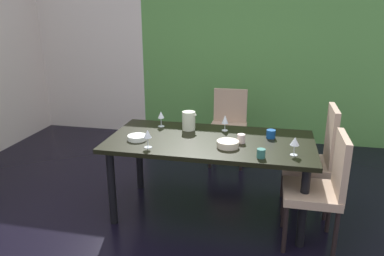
{
  "coord_description": "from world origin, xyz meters",
  "views": [
    {
      "loc": [
        0.79,
        -2.63,
        1.89
      ],
      "look_at": [
        0.11,
        0.51,
        0.85
      ],
      "focal_mm": 35.0,
      "sensor_mm": 36.0,
      "label": 1
    }
  ],
  "objects_px": {
    "chair_right_near": "(322,185)",
    "serving_bowl_south": "(228,144)",
    "wine_glass_right": "(148,135)",
    "wine_glass_left": "(295,142)",
    "wine_glass_west": "(225,120)",
    "cup_near_window": "(271,134)",
    "dining_table": "(210,148)",
    "chair_right_far": "(316,155)",
    "wine_glass_center": "(161,116)",
    "serving_bowl_front": "(137,138)",
    "cup_near_shelf": "(261,153)",
    "cup_north": "(241,138)",
    "pitcher_rear": "(189,121)",
    "chair_head_far": "(229,122)"
  },
  "relations": [
    {
      "from": "wine_glass_right",
      "to": "serving_bowl_front",
      "type": "relative_size",
      "value": 0.9
    },
    {
      "from": "wine_glass_west",
      "to": "cup_near_window",
      "type": "xyz_separation_m",
      "value": [
        0.44,
        -0.13,
        -0.07
      ]
    },
    {
      "from": "wine_glass_center",
      "to": "wine_glass_right",
      "type": "distance_m",
      "value": 0.59
    },
    {
      "from": "serving_bowl_south",
      "to": "cup_near_window",
      "type": "xyz_separation_m",
      "value": [
        0.36,
        0.31,
        0.01
      ]
    },
    {
      "from": "wine_glass_right",
      "to": "wine_glass_west",
      "type": "bearing_deg",
      "value": 45.75
    },
    {
      "from": "wine_glass_center",
      "to": "cup_near_window",
      "type": "height_order",
      "value": "wine_glass_center"
    },
    {
      "from": "dining_table",
      "to": "serving_bowl_front",
      "type": "relative_size",
      "value": 10.46
    },
    {
      "from": "serving_bowl_front",
      "to": "chair_right_far",
      "type": "bearing_deg",
      "value": 15.22
    },
    {
      "from": "chair_right_far",
      "to": "cup_near_window",
      "type": "relative_size",
      "value": 12.49
    },
    {
      "from": "wine_glass_right",
      "to": "serving_bowl_front",
      "type": "xyz_separation_m",
      "value": [
        -0.16,
        0.17,
        -0.1
      ]
    },
    {
      "from": "wine_glass_left",
      "to": "serving_bowl_south",
      "type": "height_order",
      "value": "wine_glass_left"
    },
    {
      "from": "wine_glass_center",
      "to": "wine_glass_west",
      "type": "xyz_separation_m",
      "value": [
        0.64,
        0.0,
        -0.01
      ]
    },
    {
      "from": "serving_bowl_front",
      "to": "pitcher_rear",
      "type": "distance_m",
      "value": 0.55
    },
    {
      "from": "serving_bowl_south",
      "to": "cup_near_window",
      "type": "height_order",
      "value": "cup_near_window"
    },
    {
      "from": "cup_near_window",
      "to": "wine_glass_right",
      "type": "bearing_deg",
      "value": -155.27
    },
    {
      "from": "serving_bowl_front",
      "to": "cup_north",
      "type": "xyz_separation_m",
      "value": [
        0.92,
        0.12,
        0.02
      ]
    },
    {
      "from": "wine_glass_right",
      "to": "wine_glass_left",
      "type": "bearing_deg",
      "value": 4.03
    },
    {
      "from": "chair_right_near",
      "to": "serving_bowl_front",
      "type": "bearing_deg",
      "value": 84.86
    },
    {
      "from": "cup_near_shelf",
      "to": "cup_near_window",
      "type": "bearing_deg",
      "value": 82.06
    },
    {
      "from": "chair_right_far",
      "to": "wine_glass_center",
      "type": "bearing_deg",
      "value": 90.51
    },
    {
      "from": "wine_glass_left",
      "to": "wine_glass_center",
      "type": "relative_size",
      "value": 0.97
    },
    {
      "from": "wine_glass_center",
      "to": "cup_near_shelf",
      "type": "bearing_deg",
      "value": -31.49
    },
    {
      "from": "dining_table",
      "to": "cup_near_shelf",
      "type": "relative_size",
      "value": 25.08
    },
    {
      "from": "serving_bowl_front",
      "to": "chair_right_near",
      "type": "bearing_deg",
      "value": -5.14
    },
    {
      "from": "chair_head_far",
      "to": "wine_glass_left",
      "type": "bearing_deg",
      "value": 114.5
    },
    {
      "from": "dining_table",
      "to": "chair_head_far",
      "type": "bearing_deg",
      "value": 89.25
    },
    {
      "from": "chair_right_near",
      "to": "wine_glass_right",
      "type": "distance_m",
      "value": 1.48
    },
    {
      "from": "wine_glass_center",
      "to": "cup_north",
      "type": "bearing_deg",
      "value": -20.23
    },
    {
      "from": "wine_glass_center",
      "to": "serving_bowl_front",
      "type": "distance_m",
      "value": 0.45
    },
    {
      "from": "cup_near_shelf",
      "to": "chair_right_near",
      "type": "bearing_deg",
      "value": 5.75
    },
    {
      "from": "dining_table",
      "to": "cup_near_shelf",
      "type": "bearing_deg",
      "value": -36.26
    },
    {
      "from": "wine_glass_left",
      "to": "cup_near_shelf",
      "type": "distance_m",
      "value": 0.29
    },
    {
      "from": "dining_table",
      "to": "wine_glass_right",
      "type": "xyz_separation_m",
      "value": [
        -0.49,
        -0.31,
        0.2
      ]
    },
    {
      "from": "chair_right_near",
      "to": "cup_north",
      "type": "bearing_deg",
      "value": 68.73
    },
    {
      "from": "wine_glass_right",
      "to": "serving_bowl_south",
      "type": "relative_size",
      "value": 0.83
    },
    {
      "from": "dining_table",
      "to": "chair_right_far",
      "type": "xyz_separation_m",
      "value": [
        0.97,
        0.29,
        -0.1
      ]
    },
    {
      "from": "serving_bowl_front",
      "to": "cup_near_window",
      "type": "relative_size",
      "value": 2.14
    },
    {
      "from": "wine_glass_left",
      "to": "cup_near_shelf",
      "type": "bearing_deg",
      "value": -156.44
    },
    {
      "from": "chair_right_near",
      "to": "pitcher_rear",
      "type": "xyz_separation_m",
      "value": [
        -1.21,
        0.53,
        0.3
      ]
    },
    {
      "from": "chair_right_near",
      "to": "wine_glass_center",
      "type": "xyz_separation_m",
      "value": [
        -1.51,
        0.57,
        0.33
      ]
    },
    {
      "from": "cup_near_shelf",
      "to": "pitcher_rear",
      "type": "xyz_separation_m",
      "value": [
        -0.72,
        0.58,
        0.06
      ]
    },
    {
      "from": "chair_head_far",
      "to": "pitcher_rear",
      "type": "bearing_deg",
      "value": 76.08
    },
    {
      "from": "cup_near_window",
      "to": "dining_table",
      "type": "bearing_deg",
      "value": -163.72
    },
    {
      "from": "dining_table",
      "to": "chair_right_far",
      "type": "relative_size",
      "value": 1.79
    },
    {
      "from": "serving_bowl_front",
      "to": "pitcher_rear",
      "type": "xyz_separation_m",
      "value": [
        0.39,
        0.38,
        0.07
      ]
    },
    {
      "from": "chair_right_near",
      "to": "serving_bowl_south",
      "type": "bearing_deg",
      "value": 80.25
    },
    {
      "from": "dining_table",
      "to": "wine_glass_left",
      "type": "relative_size",
      "value": 12.14
    },
    {
      "from": "wine_glass_center",
      "to": "chair_right_far",
      "type": "bearing_deg",
      "value": 0.51
    },
    {
      "from": "chair_right_far",
      "to": "serving_bowl_front",
      "type": "height_order",
      "value": "chair_right_far"
    },
    {
      "from": "wine_glass_right",
      "to": "serving_bowl_front",
      "type": "bearing_deg",
      "value": 133.32
    }
  ]
}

